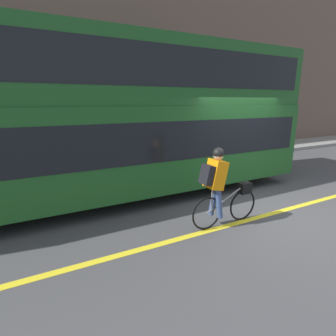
# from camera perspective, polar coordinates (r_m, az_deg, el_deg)

# --- Properties ---
(ground_plane) EXTENTS (80.00, 80.00, 0.00)m
(ground_plane) POSITION_cam_1_polar(r_m,az_deg,el_deg) (6.51, 21.79, -8.45)
(ground_plane) COLOR #424244
(road_center_line) EXTENTS (50.00, 0.14, 0.01)m
(road_center_line) POSITION_cam_1_polar(r_m,az_deg,el_deg) (6.43, 22.75, -8.80)
(road_center_line) COLOR yellow
(road_center_line) RESTS_ON ground_plane
(sidewalk_curb) EXTENTS (60.00, 2.09, 0.15)m
(sidewalk_curb) POSITION_cam_1_polar(r_m,az_deg,el_deg) (10.85, -1.32, 1.90)
(sidewalk_curb) COLOR gray
(sidewalk_curb) RESTS_ON ground_plane
(building_facade) EXTENTS (60.00, 0.30, 8.75)m
(building_facade) POSITION_cam_1_polar(r_m,az_deg,el_deg) (11.85, -4.26, 23.83)
(building_facade) COLOR brown
(building_facade) RESTS_ON ground_plane
(bus) EXTENTS (11.09, 2.52, 3.78)m
(bus) POSITION_cam_1_polar(r_m,az_deg,el_deg) (6.39, -16.55, 11.08)
(bus) COLOR black
(bus) RESTS_ON ground_plane
(cyclist_on_bike) EXTENTS (1.56, 0.32, 1.59)m
(cyclist_on_bike) POSITION_cam_1_polar(r_m,az_deg,el_deg) (5.10, 11.23, -3.63)
(cyclist_on_bike) COLOR black
(cyclist_on_bike) RESTS_ON ground_plane
(trash_bin) EXTENTS (0.44, 0.44, 0.83)m
(trash_bin) POSITION_cam_1_polar(r_m,az_deg,el_deg) (9.64, -20.61, 2.37)
(trash_bin) COLOR #515156
(trash_bin) RESTS_ON sidewalk_curb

